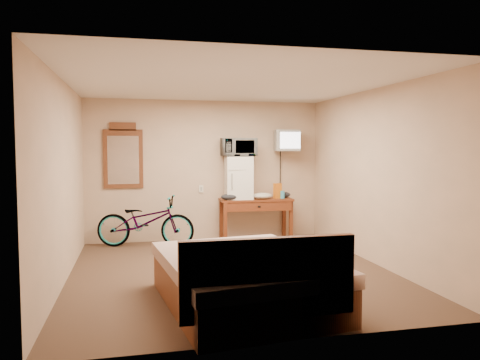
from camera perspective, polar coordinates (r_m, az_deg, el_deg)
The scene contains 13 objects.
room at distance 6.18m, azimuth -1.10°, elevation 0.14°, with size 4.60×4.64×2.50m.
desk at distance 8.38m, azimuth 2.00°, elevation -3.14°, with size 1.32×0.56×0.75m.
mini_fridge at distance 8.30m, azimuth -0.17°, elevation 0.28°, with size 0.49×0.47×0.76m.
microwave at distance 8.28m, azimuth -0.17°, elevation 4.01°, with size 0.58×0.40×0.32m, color white.
snack_bag at distance 8.44m, azimuth 4.60°, elevation -1.32°, with size 0.14×0.08×0.27m, color orange.
blue_cup at distance 8.43m, azimuth 5.21°, elevation -1.79°, with size 0.08×0.08×0.14m, color #3A9DC5.
cloth_cream at distance 8.32m, azimuth 2.72°, elevation -1.94°, with size 0.36×0.28×0.11m, color silver.
cloth_dark_a at distance 8.14m, azimuth -1.32°, elevation -2.08°, with size 0.29×0.22×0.11m, color black.
cloth_dark_b at distance 8.60m, azimuth 5.42°, elevation -1.79°, with size 0.22×0.18×0.10m, color black.
crt_television at distance 8.50m, azimuth 5.74°, elevation 4.81°, with size 0.48×0.59×0.38m.
wall_mirror at distance 8.32m, azimuth -14.05°, elevation 2.81°, with size 0.67×0.04×1.13m.
bicycle at distance 8.01m, azimuth -11.44°, elevation -4.96°, with size 0.57×1.63×0.86m, color black.
bed at distance 4.99m, azimuth 0.59°, elevation -11.97°, with size 1.84×2.28×0.90m.
Camera 1 is at (-1.24, -6.04, 1.67)m, focal length 35.00 mm.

